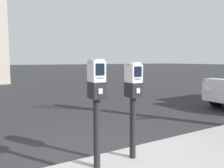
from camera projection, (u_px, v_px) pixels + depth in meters
ground_plane at (106, 168)px, 3.41m from camera, size 160.00×160.00×0.00m
parking_meter_near_kerb at (97, 94)px, 3.04m from camera, size 0.23×0.26×1.46m
parking_meter_twin_adjacent at (133, 93)px, 3.35m from camera, size 0.23×0.26×1.41m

